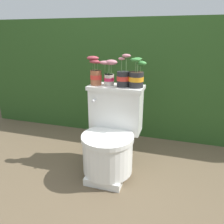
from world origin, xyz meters
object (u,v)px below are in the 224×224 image
toilet (111,137)px  potted_plant_midleft (109,72)px  potted_plant_left (95,73)px  potted_plant_middle (123,77)px  potted_plant_midright (136,76)px

toilet → potted_plant_midleft: 0.52m
potted_plant_left → potted_plant_middle: bearing=1.8°
potted_plant_midleft → toilet: bearing=-67.0°
potted_plant_left → potted_plant_midleft: potted_plant_left is taller
potted_plant_middle → potted_plant_midright: bearing=3.7°
potted_plant_middle → potted_plant_midright: size_ratio=1.10×
potted_plant_midleft → potted_plant_midright: size_ratio=0.89×
potted_plant_midleft → potted_plant_middle: bearing=-8.0°
potted_plant_midleft → potted_plant_midright: (0.23, -0.01, -0.02)m
potted_plant_middle → toilet: bearing=-113.8°
potted_plant_left → potted_plant_midleft: size_ratio=1.13×
toilet → potted_plant_midright: 0.53m
potted_plant_middle → potted_plant_left: bearing=-178.2°
toilet → potted_plant_midleft: (-0.06, 0.15, 0.50)m
potted_plant_midleft → potted_plant_middle: potted_plant_middle is taller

